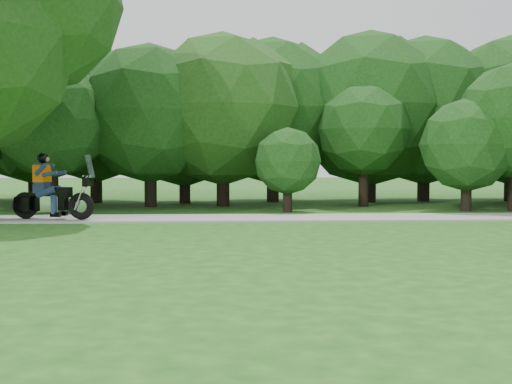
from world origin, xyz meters
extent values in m
plane|color=#1E4D16|center=(0.00, 0.00, 0.00)|extent=(100.00, 100.00, 0.00)
cube|color=gray|center=(0.00, 8.00, 0.03)|extent=(60.00, 2.20, 0.06)
cylinder|color=black|center=(-3.42, 13.34, 0.90)|extent=(0.49, 0.49, 1.80)
sphere|color=#184B15|center=(-3.42, 13.34, 3.70)|extent=(5.84, 5.84, 5.84)
cylinder|color=black|center=(2.69, 15.27, 0.90)|extent=(0.52, 0.52, 1.80)
sphere|color=#153911|center=(2.69, 15.27, 3.90)|extent=(6.45, 6.45, 6.45)
cylinder|color=black|center=(-8.63, 15.48, 0.90)|extent=(0.48, 0.48, 1.80)
sphere|color=#153911|center=(-8.63, 15.48, 3.63)|extent=(5.63, 5.63, 5.63)
cylinder|color=black|center=(-11.56, 16.90, 0.90)|extent=(0.51, 0.51, 1.80)
sphere|color=#153911|center=(-11.56, 16.90, 3.82)|extent=(6.22, 6.22, 6.22)
cylinder|color=black|center=(4.95, 10.47, 0.62)|extent=(0.36, 0.36, 1.24)
sphere|color=#153911|center=(4.95, 10.47, 2.29)|extent=(3.23, 3.23, 3.23)
cylinder|color=black|center=(-4.98, 15.00, 0.76)|extent=(0.44, 0.44, 1.51)
sphere|color=#153911|center=(-4.98, 15.00, 3.10)|extent=(4.89, 4.89, 4.89)
cylinder|color=black|center=(-9.47, 11.94, 0.90)|extent=(0.41, 0.41, 1.80)
sphere|color=#153911|center=(-9.47, 11.94, 3.14)|extent=(4.12, 4.12, 4.12)
cylinder|color=black|center=(1.89, 12.86, 0.88)|extent=(0.38, 0.38, 1.76)
sphere|color=#153911|center=(1.89, 12.86, 2.90)|extent=(3.50, 3.50, 3.50)
cylinder|color=black|center=(8.83, 15.58, 0.90)|extent=(0.52, 0.52, 1.80)
sphere|color=#153911|center=(8.83, 15.58, 3.87)|extent=(6.37, 6.37, 6.37)
cylinder|color=black|center=(-1.34, 15.61, 0.90)|extent=(0.51, 0.51, 1.80)
sphere|color=#153911|center=(-1.34, 15.61, 3.80)|extent=(6.15, 6.15, 6.15)
cylinder|color=black|center=(-1.24, 10.40, 0.50)|extent=(0.31, 0.31, 0.99)
sphere|color=#153911|center=(-1.24, 10.40, 1.73)|extent=(2.28, 2.28, 2.28)
cylinder|color=black|center=(5.12, 15.75, 0.90)|extent=(0.52, 0.52, 1.80)
sphere|color=#153911|center=(5.12, 15.75, 3.85)|extent=(6.31, 6.31, 6.31)
cylinder|color=black|center=(-6.14, 13.07, 0.90)|extent=(0.46, 0.46, 1.80)
sphere|color=#153911|center=(-6.14, 13.07, 3.50)|extent=(5.24, 5.24, 5.24)
sphere|color=#184B15|center=(-8.74, 7.30, 6.20)|extent=(5.12, 5.12, 5.12)
torus|color=black|center=(-9.16, 7.77, 0.45)|extent=(0.81, 0.39, 0.78)
torus|color=black|center=(-7.47, 7.38, 0.45)|extent=(0.81, 0.39, 0.78)
cube|color=black|center=(-8.52, 7.62, 0.51)|extent=(1.28, 0.54, 0.36)
cube|color=silver|center=(-8.35, 7.58, 0.51)|extent=(0.61, 0.49, 0.45)
cube|color=black|center=(-8.08, 7.52, 0.84)|extent=(0.64, 0.46, 0.29)
cube|color=black|center=(-8.66, 7.65, 0.80)|extent=(0.65, 0.48, 0.11)
cylinder|color=silver|center=(-7.43, 7.37, 0.84)|extent=(0.44, 0.15, 1.01)
cylinder|color=silver|center=(-7.24, 7.33, 1.33)|extent=(0.20, 0.71, 0.04)
cube|color=black|center=(-9.16, 7.51, 0.51)|extent=(0.49, 0.23, 0.38)
cube|color=black|center=(-9.05, 7.99, 0.51)|extent=(0.49, 0.23, 0.38)
cube|color=navy|center=(-8.66, 7.65, 0.96)|extent=(0.42, 0.49, 0.27)
cube|color=navy|center=(-8.63, 7.65, 1.36)|extent=(0.39, 0.52, 0.63)
cube|color=#FF6A05|center=(-8.63, 7.65, 1.38)|extent=(0.43, 0.57, 0.49)
sphere|color=black|center=(-8.60, 7.64, 1.83)|extent=(0.31, 0.31, 0.31)
camera|label=1|loc=(-3.39, -11.14, 1.82)|focal=45.00mm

